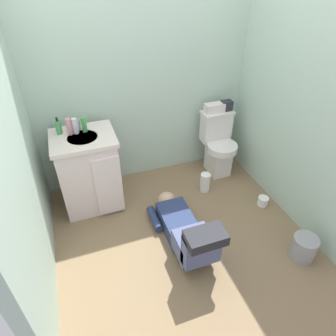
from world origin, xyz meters
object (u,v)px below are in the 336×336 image
at_px(soap_dispenser, 59,127).
at_px(bottle_clear, 75,126).
at_px(toiletry_bag, 226,106).
at_px(paper_towel_roll, 205,182).
at_px(toilet, 218,144).
at_px(tissue_box, 214,108).
at_px(bottle_green, 84,124).
at_px(faucet, 79,125).
at_px(trash_can, 304,247).
at_px(person_plumber, 185,230).
at_px(bottle_pink, 69,127).
at_px(toilet_paper_roll, 263,201).
at_px(vanity_cabinet, 89,171).

height_order(soap_dispenser, bottle_clear, soap_dispenser).
relative_size(toiletry_bag, paper_towel_roll, 0.55).
relative_size(toilet, tissue_box, 3.41).
relative_size(tissue_box, bottle_green, 1.48).
relative_size(bottle_green, paper_towel_roll, 0.66).
bearing_deg(faucet, trash_can, -42.25).
bearing_deg(soap_dispenser, person_plumber, -47.68).
bearing_deg(trash_can, bottle_clear, 139.67).
bearing_deg(toiletry_bag, bottle_green, -176.55).
bearing_deg(person_plumber, bottle_pink, 130.53).
xyz_separation_m(faucet, bottle_clear, (-0.04, -0.06, 0.02)).
xyz_separation_m(person_plumber, bottle_clear, (-0.75, 0.94, 0.72)).
bearing_deg(toilet, soap_dispenser, 178.92).
distance_m(toilet, faucet, 1.59).
relative_size(person_plumber, trash_can, 4.75).
bearing_deg(soap_dispenser, toilet_paper_roll, -22.51).
relative_size(faucet, toilet_paper_roll, 0.91).
xyz_separation_m(toilet, bottle_green, (-1.47, -0.00, 0.53)).
distance_m(faucet, bottle_clear, 0.08).
height_order(soap_dispenser, bottle_green, soap_dispenser).
relative_size(faucet, tissue_box, 0.45).
distance_m(vanity_cabinet, faucet, 0.47).
xyz_separation_m(bottle_clear, toilet_paper_roll, (1.74, -0.74, -0.84)).
bearing_deg(person_plumber, tissue_box, 53.92).
xyz_separation_m(person_plumber, bottle_pink, (-0.80, 0.94, 0.72)).
distance_m(person_plumber, paper_towel_roll, 0.81).
xyz_separation_m(soap_dispenser, paper_towel_roll, (1.40, -0.35, -0.77)).
relative_size(toilet, soap_dispenser, 4.52).
distance_m(toiletry_bag, trash_can, 1.67).
relative_size(tissue_box, paper_towel_roll, 0.97).
distance_m(bottle_clear, trash_can, 2.33).
bearing_deg(toilet, trash_can, -85.05).
distance_m(person_plumber, toilet_paper_roll, 1.02).
bearing_deg(bottle_green, trash_can, -41.85).
xyz_separation_m(toiletry_bag, paper_towel_roll, (-0.40, -0.41, -0.69)).
xyz_separation_m(person_plumber, soap_dispenser, (-0.90, 0.98, 0.71)).
height_order(trash_can, toilet_paper_roll, trash_can).
height_order(vanity_cabinet, toiletry_bag, toiletry_bag).
relative_size(soap_dispenser, toilet_paper_roll, 1.51).
distance_m(bottle_pink, paper_towel_roll, 1.56).
bearing_deg(paper_towel_roll, toiletry_bag, 45.35).
bearing_deg(bottle_clear, tissue_box, 3.77).
bearing_deg(bottle_green, faucet, 125.17).
distance_m(toilet, trash_can, 1.46).
relative_size(tissue_box, toilet_paper_roll, 2.00).
height_order(toilet, person_plumber, toilet).
bearing_deg(paper_towel_roll, faucet, 162.93).
bearing_deg(trash_can, toilet, 94.95).
bearing_deg(bottle_green, toiletry_bag, 3.45).
relative_size(toiletry_bag, bottle_pink, 0.79).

